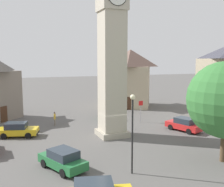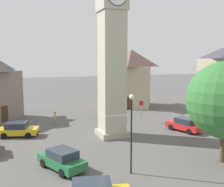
% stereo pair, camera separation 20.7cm
% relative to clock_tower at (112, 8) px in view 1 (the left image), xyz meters
% --- Properties ---
extents(ground_plane, '(200.00, 200.00, 0.00)m').
position_rel_clock_tower_xyz_m(ground_plane, '(-0.00, -0.00, -13.26)').
color(ground_plane, '#565451').
extents(clock_tower, '(3.61, 3.61, 22.62)m').
position_rel_clock_tower_xyz_m(clock_tower, '(0.00, 0.00, 0.00)').
color(clock_tower, '#A59C89').
rests_on(clock_tower, ground).
extents(car_blue_kerb, '(3.21, 4.46, 1.53)m').
position_rel_clock_tower_xyz_m(car_blue_kerb, '(-6.64, -6.65, -12.50)').
color(car_blue_kerb, '#236B38').
rests_on(car_blue_kerb, ground).
extents(car_red_corner, '(2.18, 4.30, 1.53)m').
position_rel_clock_tower_xyz_m(car_red_corner, '(2.37, 7.52, -12.50)').
color(car_red_corner, '#236B38').
rests_on(car_red_corner, ground).
extents(car_white_side, '(2.88, 4.45, 1.53)m').
position_rel_clock_tower_xyz_m(car_white_side, '(8.37, -1.32, -12.50)').
color(car_white_side, red).
rests_on(car_white_side, ground).
extents(car_black_far, '(4.44, 2.84, 1.53)m').
position_rel_clock_tower_xyz_m(car_black_far, '(-9.39, 3.40, -12.50)').
color(car_black_far, gold).
rests_on(car_black_far, ground).
extents(pedestrian, '(0.29, 0.55, 1.69)m').
position_rel_clock_tower_xyz_m(pedestrian, '(-4.91, 6.79, -12.25)').
color(pedestrian, '#706656').
rests_on(pedestrian, ground).
extents(building_terrace_right, '(9.69, 9.92, 9.87)m').
position_rel_clock_tower_xyz_m(building_terrace_right, '(9.78, 15.68, -8.23)').
color(building_terrace_right, tan).
rests_on(building_terrace_right, ground).
extents(lamp_post, '(0.36, 0.36, 5.71)m').
position_rel_clock_tower_xyz_m(lamp_post, '(-2.18, -9.22, -9.51)').
color(lamp_post, black).
rests_on(lamp_post, ground).
extents(road_sign, '(0.60, 0.07, 2.80)m').
position_rel_clock_tower_xyz_m(road_sign, '(5.80, 4.35, -11.36)').
color(road_sign, gray).
rests_on(road_sign, ground).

